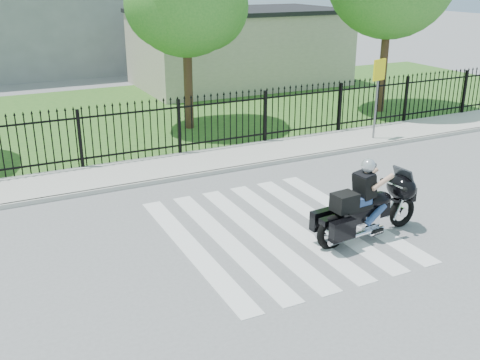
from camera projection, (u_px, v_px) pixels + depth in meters
name	position (u px, v px, depth m)	size (l,w,h in m)	color
ground	(276.00, 231.00, 12.48)	(120.00, 120.00, 0.00)	slate
crosswalk	(276.00, 230.00, 12.48)	(5.00, 5.50, 0.01)	silver
sidewalk	(192.00, 163.00, 16.66)	(40.00, 2.00, 0.12)	#ADAAA3
curb	(205.00, 174.00, 15.82)	(40.00, 0.12, 0.12)	#ADAAA3
grass_strip	(127.00, 115.00, 22.55)	(40.00, 12.00, 0.02)	#26571D
iron_fence	(179.00, 128.00, 17.20)	(26.00, 0.04, 1.80)	black
building_low	(239.00, 49.00, 28.22)	(10.00, 6.00, 3.50)	beige
building_low_roof	(239.00, 11.00, 27.58)	(10.20, 6.20, 0.20)	black
motorcycle_rider	(367.00, 205.00, 11.92)	(2.77, 0.99, 1.83)	black
traffic_sign	(378.00, 82.00, 18.34)	(0.57, 0.18, 2.64)	slate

